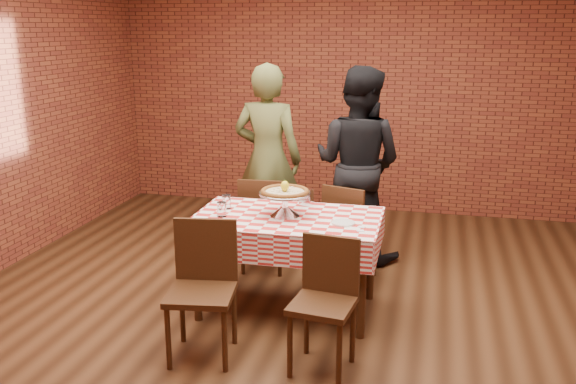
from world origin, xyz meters
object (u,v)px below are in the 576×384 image
object	(u,v)px
chair_near_left	(201,293)
chair_far_left	(265,223)
water_glass_left	(222,209)
pizza	(285,192)
table	(287,264)
diner_olive	(268,159)
pizza_stand	(285,204)
condiment_caddy	(306,197)
diner_black	(358,164)
chair_near_right	(322,308)
chair_far_right	(351,231)
water_glass_right	(226,202)

from	to	relation	value
chair_near_left	chair_far_left	world-z (taller)	chair_near_left
water_glass_left	pizza	bearing A→B (deg)	16.33
table	chair_near_left	size ratio (longest dim) A/B	1.53
table	diner_olive	size ratio (longest dim) A/B	0.76
pizza_stand	condiment_caddy	world-z (taller)	pizza_stand
pizza_stand	diner_olive	xyz separation A→B (m)	(-0.48, 1.24, 0.06)
diner_black	table	bearing A→B (deg)	91.79
water_glass_left	chair_near_left	size ratio (longest dim) A/B	0.12
table	pizza_stand	xyz separation A→B (m)	(-0.02, 0.02, 0.47)
chair_near_left	pizza	bearing A→B (deg)	58.12
pizza	chair_near_left	world-z (taller)	pizza
pizza	chair_near_right	xyz separation A→B (m)	(0.45, -0.82, -0.51)
diner_black	water_glass_left	bearing A→B (deg)	76.63
chair_far_left	diner_olive	bearing A→B (deg)	-82.34
table	water_glass_left	bearing A→B (deg)	-166.34
chair_near_left	chair_near_right	world-z (taller)	chair_near_left
water_glass_left	diner_black	distance (m)	1.65
chair_far_right	diner_olive	size ratio (longest dim) A/B	0.47
water_glass_left	condiment_caddy	xyz separation A→B (m)	(0.56, 0.45, 0.01)
chair_far_left	diner_black	bearing A→B (deg)	-149.15
chair_far_right	table	bearing A→B (deg)	79.70
chair_far_right	chair_far_left	bearing A→B (deg)	14.92
chair_near_left	chair_far_right	distance (m)	1.73
pizza	chair_far_right	xyz separation A→B (m)	(0.41, 0.71, -0.51)
water_glass_left	diner_black	xyz separation A→B (m)	(0.84, 1.42, 0.09)
pizza	diner_olive	distance (m)	1.33
water_glass_left	chair_far_right	distance (m)	1.27
chair_near_right	pizza	bearing A→B (deg)	125.53
pizza	chair_near_right	world-z (taller)	pizza
water_glass_right	chair_near_left	world-z (taller)	chair_near_left
pizza	chair_near_right	bearing A→B (deg)	-61.48
diner_olive	condiment_caddy	bearing A→B (deg)	124.20
water_glass_right	chair_near_right	world-z (taller)	water_glass_right
chair_near_right	diner_black	size ratio (longest dim) A/B	0.47
water_glass_left	water_glass_right	world-z (taller)	same
chair_far_left	chair_near_right	bearing A→B (deg)	113.26
chair_near_left	diner_olive	size ratio (longest dim) A/B	0.50
chair_near_left	chair_far_left	distance (m)	1.60
condiment_caddy	chair_far_right	size ratio (longest dim) A/B	0.16
pizza_stand	water_glass_right	world-z (taller)	pizza_stand
condiment_caddy	chair_far_left	distance (m)	0.75
water_glass_right	chair_far_left	distance (m)	0.79
table	water_glass_left	distance (m)	0.66
diner_olive	diner_black	distance (m)	0.86
table	chair_near_right	distance (m)	0.91
water_glass_right	chair_far_left	xyz separation A→B (m)	(0.12, 0.68, -0.38)
table	chair_far_left	xyz separation A→B (m)	(-0.40, 0.77, 0.06)
pizza	chair_near_right	distance (m)	1.07
chair_far_left	water_glass_right	bearing A→B (deg)	75.99
condiment_caddy	pizza	bearing A→B (deg)	-97.03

